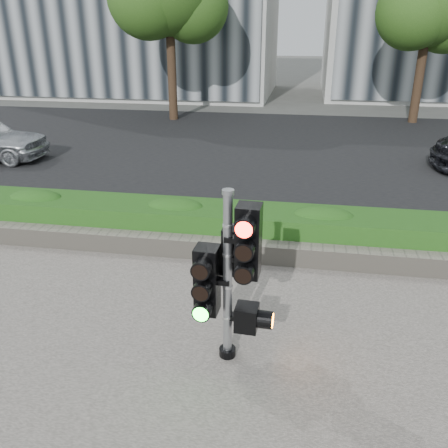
# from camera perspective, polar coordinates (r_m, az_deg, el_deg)

# --- Properties ---
(ground) EXTENTS (120.00, 120.00, 0.00)m
(ground) POSITION_cam_1_polar(r_m,az_deg,el_deg) (6.68, -1.29, -11.75)
(ground) COLOR #51514C
(ground) RESTS_ON ground
(road) EXTENTS (60.00, 13.00, 0.02)m
(road) POSITION_cam_1_polar(r_m,az_deg,el_deg) (15.89, 5.57, 9.02)
(road) COLOR black
(road) RESTS_ON ground
(curb) EXTENTS (60.00, 0.25, 0.12)m
(curb) POSITION_cam_1_polar(r_m,az_deg,el_deg) (9.39, 2.31, -0.58)
(curb) COLOR gray
(curb) RESTS_ON ground
(stone_wall) EXTENTS (12.00, 0.32, 0.34)m
(stone_wall) POSITION_cam_1_polar(r_m,az_deg,el_deg) (8.20, 1.19, -3.12)
(stone_wall) COLOR gray
(stone_wall) RESTS_ON sidewalk
(hedge) EXTENTS (12.00, 1.00, 0.68)m
(hedge) POSITION_cam_1_polar(r_m,az_deg,el_deg) (8.72, 1.83, -0.26)
(hedge) COLOR #3D932D
(hedge) RESTS_ON sidewalk
(tree_right) EXTENTS (4.10, 3.58, 6.53)m
(tree_right) POSITION_cam_1_polar(r_m,az_deg,el_deg) (21.42, 23.49, 23.05)
(tree_right) COLOR black
(tree_right) RESTS_ON ground
(traffic_signal) EXTENTS (0.75, 0.56, 2.16)m
(traffic_signal) POSITION_cam_1_polar(r_m,az_deg,el_deg) (5.43, 0.83, -5.43)
(traffic_signal) COLOR black
(traffic_signal) RESTS_ON sidewalk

